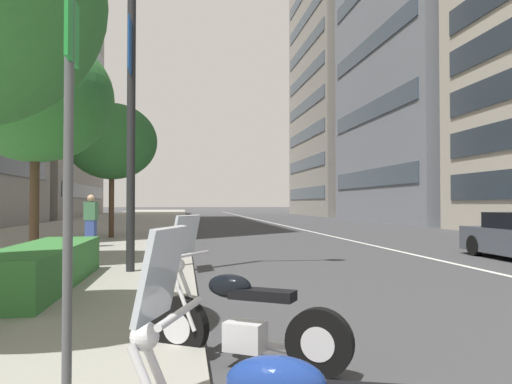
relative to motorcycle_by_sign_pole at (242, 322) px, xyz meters
The scene contains 11 objects.
sidewalk_right_plaza 27.65m from the motorcycle_by_sign_pole, 11.73° to the left, with size 160.00×10.54×0.15m, color gray.
lane_centre_stripe 32.72m from the motorcycle_by_sign_pole, 11.46° to the right, with size 110.00×0.16×0.01m, color silver.
motorcycle_by_sign_pole is the anchor object (origin of this frame).
parking_sign_by_curb 2.51m from the motorcycle_by_sign_pole, 143.00° to the left, with size 0.32×0.06×2.77m.
street_lamp_with_banners 8.07m from the motorcycle_by_sign_pole, 12.62° to the left, with size 1.26×2.59×9.36m.
clipped_hedge_bed 5.17m from the motorcycle_by_sign_pole, 35.13° to the left, with size 4.85×1.10×0.71m, color #337033.
street_tree_near_plaza_corner 9.60m from the motorcycle_by_sign_pole, 27.90° to the left, with size 3.71×3.71×5.60m.
street_tree_far_plaza 17.62m from the motorcycle_by_sign_pole, 12.04° to the left, with size 3.78×3.78×5.67m.
pedestrian_on_plaza 12.87m from the motorcycle_by_sign_pole, 16.38° to the left, with size 0.35×0.45×1.73m.
office_tower_near_left 66.41m from the motorcycle_by_sign_pole, 21.77° to the right, with size 20.55×16.90×36.09m.
office_tower_behind_plaza 61.83m from the motorcycle_by_sign_pole, 20.51° to the left, with size 25.76×17.77×36.79m.
Camera 1 is at (-1.96, 7.06, 1.60)m, focal length 35.09 mm.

